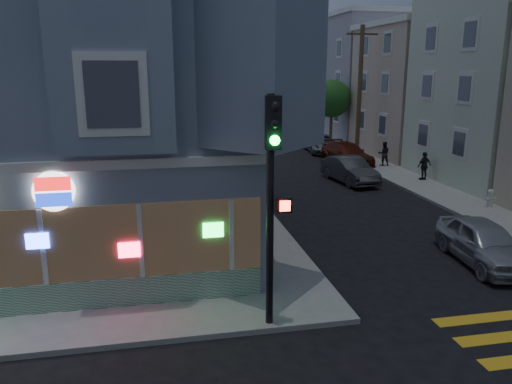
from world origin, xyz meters
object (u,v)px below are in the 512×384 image
object	(u,v)px
street_tree_far	(303,94)
traffic_signal	(273,175)
parked_car_c	(347,154)
utility_pole	(360,91)
street_tree_near	(332,99)
fire_hydrant	(490,197)
pedestrian_b	(424,166)
pedestrian_a	(384,154)
parked_car_d	(322,144)
parked_car_b	(349,170)
parked_car_a	(484,242)

from	to	relation	value
street_tree_far	traffic_signal	xyz separation A→B (m)	(-11.49, -35.84, 0.02)
street_tree_far	parked_car_c	size ratio (longest dim) A/B	1.06
utility_pole	street_tree_far	size ratio (longest dim) A/B	1.70
utility_pole	street_tree_near	bearing A→B (deg)	88.09
traffic_signal	fire_hydrant	distance (m)	15.36
utility_pole	traffic_signal	world-z (taller)	utility_pole
street_tree_near	pedestrian_b	xyz separation A→B (m)	(0.80, -13.40, -2.99)
street_tree_near	fire_hydrant	bearing A→B (deg)	-87.62
pedestrian_b	parked_car_c	size ratio (longest dim) A/B	0.32
pedestrian_a	utility_pole	bearing A→B (deg)	-65.42
pedestrian_a	street_tree_near	bearing A→B (deg)	-74.77
pedestrian_a	parked_car_d	size ratio (longest dim) A/B	0.32
parked_car_d	fire_hydrant	size ratio (longest dim) A/B	5.80
utility_pole	parked_car_d	bearing A→B (deg)	109.03
parked_car_b	parked_car_c	bearing A→B (deg)	62.50
parked_car_b	utility_pole	bearing A→B (deg)	56.77
street_tree_near	parked_car_a	size ratio (longest dim) A/B	1.23
parked_car_a	parked_car_b	world-z (taller)	parked_car_a
parked_car_c	traffic_signal	xyz separation A→B (m)	(-9.99, -20.41, 3.23)
pedestrian_b	parked_car_d	bearing A→B (deg)	-92.60
street_tree_near	traffic_signal	size ratio (longest dim) A/B	0.94
utility_pole	parked_car_a	distance (m)	19.68
utility_pole	parked_car_b	xyz separation A→B (m)	(-3.19, -6.63, -4.07)
pedestrian_b	parked_car_b	xyz separation A→B (m)	(-4.19, 0.77, -0.22)
parked_car_d	traffic_signal	bearing A→B (deg)	-105.49
pedestrian_b	parked_car_d	xyz separation A→B (m)	(-2.30, 11.17, -0.27)
parked_car_a	parked_car_c	world-z (taller)	parked_car_a
street_tree_far	parked_car_a	xyz separation A→B (m)	(-3.60, -32.95, -3.20)
fire_hydrant	pedestrian_a	bearing A→B (deg)	92.02
pedestrian_b	parked_car_a	size ratio (longest dim) A/B	0.37
street_tree_far	pedestrian_b	xyz separation A→B (m)	(0.80, -21.40, -2.99)
parked_car_c	utility_pole	bearing A→B (deg)	40.03
pedestrian_a	parked_car_a	world-z (taller)	pedestrian_a
pedestrian_b	pedestrian_a	bearing A→B (deg)	-99.55
utility_pole	pedestrian_b	bearing A→B (deg)	-82.30
pedestrian_b	parked_car_c	world-z (taller)	pedestrian_b
parked_car_a	traffic_signal	distance (m)	9.00
parked_car_b	parked_car_d	world-z (taller)	parked_car_b
traffic_signal	street_tree_near	bearing A→B (deg)	75.77
street_tree_far	parked_car_d	bearing A→B (deg)	-98.34
utility_pole	pedestrian_a	bearing A→B (deg)	-77.86
parked_car_d	fire_hydrant	xyz separation A→B (m)	(2.30, -17.03, -0.08)
pedestrian_a	parked_car_a	size ratio (longest dim) A/B	0.36
street_tree_far	pedestrian_b	world-z (taller)	street_tree_far
street_tree_far	parked_car_d	world-z (taller)	street_tree_far
traffic_signal	parked_car_b	bearing A→B (deg)	70.15
utility_pole	parked_car_b	size ratio (longest dim) A/B	2.03
traffic_signal	parked_car_d	bearing A→B (deg)	76.88
utility_pole	parked_car_d	size ratio (longest dim) A/B	1.86
parked_car_b	parked_car_a	bearing A→B (deg)	-98.56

